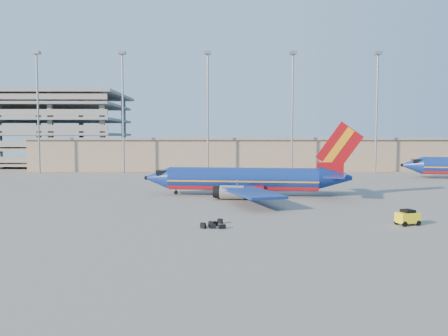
{
  "coord_description": "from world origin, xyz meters",
  "views": [
    {
      "loc": [
        -1.89,
        -57.66,
        8.5
      ],
      "look_at": [
        -1.45,
        6.67,
        4.0
      ],
      "focal_mm": 35.0,
      "sensor_mm": 36.0,
      "label": 1
    }
  ],
  "objects": [
    {
      "name": "aircraft_main",
      "position": [
        2.02,
        5.81,
        2.3
      ],
      "size": [
        31.8,
        30.42,
        10.79
      ],
      "rotation": [
        0.0,
        0.0,
        -0.12
      ],
      "color": "navy",
      "rests_on": "ground"
    },
    {
      "name": "light_mast_row",
      "position": [
        5.0,
        46.0,
        17.55
      ],
      "size": [
        101.6,
        1.6,
        28.65
      ],
      "color": "gray",
      "rests_on": "ground"
    },
    {
      "name": "ground",
      "position": [
        0.0,
        0.0,
        0.0
      ],
      "size": [
        220.0,
        220.0,
        0.0
      ],
      "primitive_type": "plane",
      "color": "slate",
      "rests_on": "ground"
    },
    {
      "name": "terminal_building",
      "position": [
        10.0,
        58.0,
        4.32
      ],
      "size": [
        122.0,
        16.0,
        8.5
      ],
      "color": "gray",
      "rests_on": "ground"
    },
    {
      "name": "parking_garage",
      "position": [
        -62.0,
        74.05,
        11.73
      ],
      "size": [
        62.0,
        32.0,
        21.4
      ],
      "color": "slate",
      "rests_on": "ground"
    },
    {
      "name": "luggage_pile",
      "position": [
        -2.64,
        -16.57,
        0.21
      ],
      "size": [
        2.46,
        2.99,
        0.47
      ],
      "color": "black",
      "rests_on": "ground"
    },
    {
      "name": "baggage_tug",
      "position": [
        16.23,
        -15.92,
        0.8
      ],
      "size": [
        2.41,
        1.86,
        1.53
      ],
      "rotation": [
        0.0,
        0.0,
        0.3
      ],
      "color": "yellow",
      "rests_on": "ground"
    }
  ]
}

